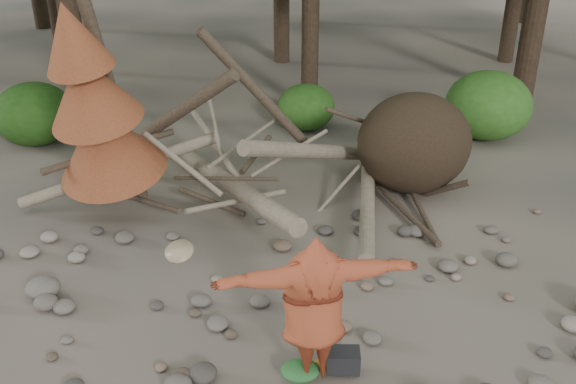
{
  "coord_description": "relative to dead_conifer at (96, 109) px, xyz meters",
  "views": [
    {
      "loc": [
        -0.46,
        -7.02,
        5.64
      ],
      "look_at": [
        0.01,
        1.5,
        1.4
      ],
      "focal_mm": 40.0,
      "sensor_mm": 36.0,
      "label": 1
    }
  ],
  "objects": [
    {
      "name": "ground",
      "position": [
        3.12,
        -3.37,
        -2.11
      ],
      "size": [
        120.0,
        120.0,
        0.0
      ],
      "primitive_type": "plane",
      "color": "#514C44",
      "rests_on": "ground"
    },
    {
      "name": "deadfall_pile",
      "position": [
        5.13,
        0.87,
        -1.16
      ],
      "size": [
        8.55,
        5.24,
        3.3
      ],
      "color": "#332619",
      "rests_on": "ground"
    },
    {
      "name": "dead_conifer",
      "position": [
        0.0,
        0.0,
        0.0
      ],
      "size": [
        2.06,
        2.16,
        4.35
      ],
      "color": "#4C3F30",
      "rests_on": "ground"
    },
    {
      "name": "bush_left",
      "position": [
        -2.38,
        3.83,
        -1.39
      ],
      "size": [
        1.8,
        1.8,
        1.44
      ],
      "primitive_type": "ellipsoid",
      "color": "#224B14",
      "rests_on": "ground"
    },
    {
      "name": "bush_mid",
      "position": [
        3.92,
        4.43,
        -1.55
      ],
      "size": [
        1.4,
        1.4,
        1.12
      ],
      "primitive_type": "ellipsoid",
      "color": "#2D601B",
      "rests_on": "ground"
    },
    {
      "name": "bush_right",
      "position": [
        8.12,
        3.63,
        -1.31
      ],
      "size": [
        2.0,
        2.0,
        1.6
      ],
      "primitive_type": "ellipsoid",
      "color": "#387123",
      "rests_on": "ground"
    },
    {
      "name": "frisbee_thrower",
      "position": [
        3.3,
        -4.27,
        -1.06
      ],
      "size": [
        2.82,
        1.18,
        2.24
      ],
      "color": "#A44225",
      "rests_on": "ground"
    },
    {
      "name": "backpack",
      "position": [
        3.69,
        -4.21,
        -1.97
      ],
      "size": [
        0.44,
        0.31,
        0.28
      ],
      "primitive_type": "cube",
      "rotation": [
        0.0,
        0.0,
        -0.08
      ],
      "color": "black",
      "rests_on": "ground"
    },
    {
      "name": "cloth_green",
      "position": [
        3.14,
        -4.3,
        -2.02
      ],
      "size": [
        0.48,
        0.4,
        0.18
      ],
      "primitive_type": "ellipsoid",
      "color": "#2B6B30",
      "rests_on": "ground"
    },
    {
      "name": "cloth_orange",
      "position": [
        3.42,
        -4.19,
        -2.06
      ],
      "size": [
        0.28,
        0.23,
        0.1
      ],
      "primitive_type": "ellipsoid",
      "color": "#B0711E",
      "rests_on": "ground"
    },
    {
      "name": "boulder_mid_left",
      "position": [
        -0.53,
        -2.35,
        -1.96
      ],
      "size": [
        0.51,
        0.46,
        0.31
      ],
      "primitive_type": "ellipsoid",
      "color": "#6A6259",
      "rests_on": "ground"
    }
  ]
}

